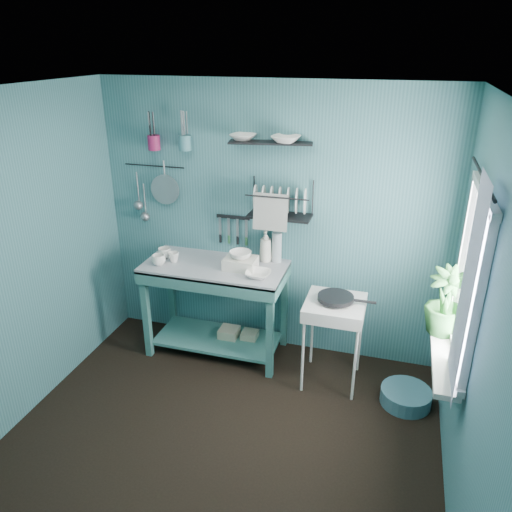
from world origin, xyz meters
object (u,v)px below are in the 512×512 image
(utensil_cup_teal, at_px, (185,143))
(wash_tub, at_px, (241,263))
(mug_left, at_px, (159,260))
(water_bottle, at_px, (277,247))
(work_counter, at_px, (217,308))
(mug_mid, at_px, (174,257))
(dish_rack, at_px, (280,199))
(mug_right, at_px, (165,253))
(colander, at_px, (165,190))
(potted_plant, at_px, (446,302))
(soap_bottle, at_px, (266,246))
(hotplate_stand, at_px, (333,342))
(storage_tin_large, at_px, (229,338))
(floor_basin, at_px, (406,397))
(utensil_cup_magenta, at_px, (154,143))
(frying_pan, at_px, (336,298))
(storage_tin_small, at_px, (250,341))

(utensil_cup_teal, bearing_deg, wash_tub, -21.81)
(mug_left, height_order, water_bottle, water_bottle)
(work_counter, distance_m, mug_left, 0.71)
(mug_mid, bearing_deg, dish_rack, 13.31)
(work_counter, relative_size, mug_right, 10.47)
(utensil_cup_teal, xyz_separation_m, colander, (-0.24, 0.03, -0.45))
(wash_tub, bearing_deg, mug_mid, -176.37)
(potted_plant, bearing_deg, soap_bottle, 155.27)
(mug_left, xyz_separation_m, potted_plant, (2.41, -0.34, 0.12))
(utensil_cup_teal, bearing_deg, potted_plant, -17.39)
(wash_tub, relative_size, soap_bottle, 0.94)
(utensil_cup_teal, bearing_deg, hotplate_stand, -14.62)
(water_bottle, xyz_separation_m, storage_tin_large, (-0.42, -0.17, -0.94))
(wash_tub, relative_size, hotplate_stand, 0.36)
(wash_tub, height_order, floor_basin, wash_tub)
(dish_rack, xyz_separation_m, colander, (-1.12, 0.08, -0.02))
(mug_mid, height_order, utensil_cup_magenta, utensil_cup_magenta)
(mug_right, relative_size, water_bottle, 0.44)
(water_bottle, xyz_separation_m, frying_pan, (0.60, -0.39, -0.23))
(mug_left, height_order, storage_tin_small, mug_left)
(mug_left, xyz_separation_m, mug_right, (-0.02, 0.16, 0.00))
(colander, bearing_deg, hotplate_stand, -13.57)
(frying_pan, distance_m, utensil_cup_magenta, 2.11)
(frying_pan, distance_m, storage_tin_small, 1.12)
(floor_basin, bearing_deg, mug_right, 172.37)
(mug_right, relative_size, storage_tin_large, 0.56)
(work_counter, xyz_separation_m, storage_tin_large, (0.10, 0.05, -0.35))
(mug_mid, height_order, storage_tin_large, mug_mid)
(wash_tub, xyz_separation_m, potted_plant, (1.68, -0.48, 0.12))
(mug_left, bearing_deg, mug_right, 97.13)
(soap_bottle, bearing_deg, colander, 177.62)
(mug_left, height_order, mug_right, same)
(utensil_cup_magenta, height_order, potted_plant, utensil_cup_magenta)
(water_bottle, xyz_separation_m, potted_plant, (1.41, -0.72, 0.03))
(mug_right, bearing_deg, frying_pan, -5.90)
(water_bottle, relative_size, hotplate_stand, 0.36)
(dish_rack, distance_m, utensil_cup_magenta, 1.26)
(soap_bottle, bearing_deg, mug_right, -167.74)
(dish_rack, distance_m, colander, 1.13)
(water_bottle, bearing_deg, mug_right, -167.83)
(storage_tin_small, bearing_deg, soap_bottle, 45.00)
(frying_pan, bearing_deg, water_bottle, 147.32)
(hotplate_stand, xyz_separation_m, floor_basin, (0.65, -0.14, -0.33))
(work_counter, height_order, water_bottle, water_bottle)
(dish_rack, relative_size, utensil_cup_teal, 4.23)
(storage_tin_large, relative_size, floor_basin, 0.53)
(wash_tub, height_order, utensil_cup_teal, utensil_cup_teal)
(dish_rack, distance_m, floor_basin, 1.96)
(storage_tin_small, height_order, floor_basin, storage_tin_small)
(storage_tin_large, bearing_deg, potted_plant, -16.61)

